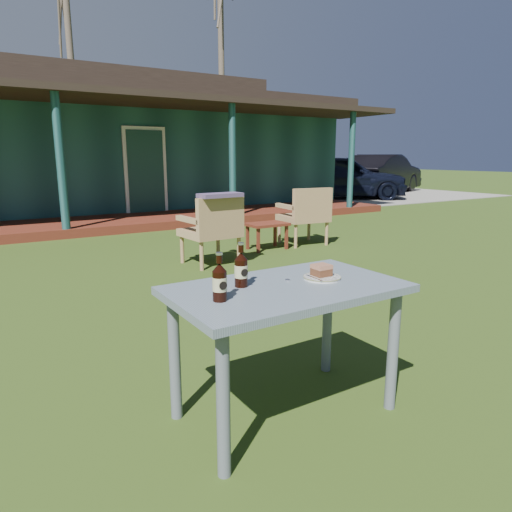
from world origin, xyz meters
TOP-DOWN VIEW (x-y plane):
  - ground at (0.00, 0.00)m, footprint 80.00×80.00m
  - pavilion at (-0.00, 9.39)m, footprint 15.80×8.30m
  - gravel_strip at (10.50, 8.50)m, footprint 9.00×6.00m
  - tree_mid at (3.00, 18.50)m, footprint 0.28×0.28m
  - tree_right at (9.50, 17.00)m, footprint 0.28×0.28m
  - car_near at (9.00, 7.91)m, footprint 4.47×3.74m
  - car_far at (11.99, 8.87)m, footprint 4.63×2.92m
  - cafe_table at (0.00, -1.60)m, footprint 1.20×0.70m
  - plate at (0.24, -1.59)m, footprint 0.20×0.20m
  - cake_slice at (0.25, -1.58)m, footprint 0.09×0.09m
  - fork at (0.17, -1.60)m, footprint 0.02×0.14m
  - cola_bottle_near at (-0.21, -1.49)m, footprint 0.07×0.07m
  - cola_bottle_far at (-0.41, -1.64)m, footprint 0.07×0.07m
  - bottle_cap at (0.06, -1.53)m, footprint 0.03×0.03m
  - armchair_left at (1.24, 1.71)m, footprint 0.70×0.66m
  - armchair_right at (3.09, 2.17)m, footprint 0.73×0.69m
  - floral_throw at (1.26, 1.54)m, footprint 0.57×0.27m
  - side_table at (2.38, 2.20)m, footprint 0.60×0.40m

SIDE VIEW (x-z plane):
  - ground at x=0.00m, z-range 0.00..0.00m
  - gravel_strip at x=10.50m, z-range 0.00..0.02m
  - side_table at x=2.38m, z-range 0.14..0.54m
  - armchair_left at x=1.24m, z-range 0.06..0.94m
  - armchair_right at x=3.09m, z-range 0.06..0.96m
  - cafe_table at x=0.00m, z-range 0.26..0.98m
  - car_near at x=9.00m, z-range 0.00..1.44m
  - car_far at x=11.99m, z-range 0.00..1.44m
  - bottle_cap at x=0.06m, z-range 0.72..0.73m
  - plate at x=0.24m, z-range 0.72..0.74m
  - fork at x=0.17m, z-range 0.73..0.74m
  - cake_slice at x=0.25m, z-range 0.73..0.80m
  - cola_bottle_far at x=-0.41m, z-range 0.70..0.92m
  - cola_bottle_near at x=-0.21m, z-range 0.70..0.93m
  - floral_throw at x=1.26m, z-range 0.88..0.93m
  - pavilion at x=0.00m, z-range -0.12..3.33m
  - tree_mid at x=3.00m, z-range 0.00..9.50m
  - tree_right at x=9.50m, z-range 0.00..11.00m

